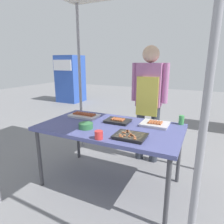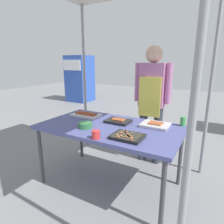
# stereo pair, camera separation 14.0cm
# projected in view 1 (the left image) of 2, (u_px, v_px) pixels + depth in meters

# --- Properties ---
(ground_plane) EXTENTS (18.00, 18.00, 0.00)m
(ground_plane) POSITION_uv_depth(u_px,v_px,m) (110.00, 183.00, 2.42)
(ground_plane) COLOR slate
(stall_table) EXTENTS (1.60, 0.90, 0.75)m
(stall_table) POSITION_uv_depth(u_px,v_px,m) (110.00, 130.00, 2.24)
(stall_table) COLOR #4C518C
(stall_table) RESTS_ON ground
(tray_grilled_sausages) EXTENTS (0.30, 0.22, 0.05)m
(tray_grilled_sausages) POSITION_uv_depth(u_px,v_px,m) (118.00, 121.00, 2.34)
(tray_grilled_sausages) COLOR black
(tray_grilled_sausages) RESTS_ON stall_table
(tray_meat_skewers) EXTENTS (0.31, 0.24, 0.04)m
(tray_meat_skewers) POSITION_uv_depth(u_px,v_px,m) (130.00, 136.00, 1.87)
(tray_meat_skewers) COLOR black
(tray_meat_skewers) RESTS_ON stall_table
(tray_pork_links) EXTENTS (0.38, 0.23, 0.05)m
(tray_pork_links) POSITION_uv_depth(u_px,v_px,m) (84.00, 115.00, 2.57)
(tray_pork_links) COLOR silver
(tray_pork_links) RESTS_ON stall_table
(tray_spring_rolls) EXTENTS (0.31, 0.26, 0.05)m
(tray_spring_rolls) POSITION_uv_depth(u_px,v_px,m) (155.00, 124.00, 2.23)
(tray_spring_rolls) COLOR silver
(tray_spring_rolls) RESTS_ON stall_table
(condiment_bowl) EXTENTS (0.16, 0.16, 0.06)m
(condiment_bowl) POSITION_uv_depth(u_px,v_px,m) (86.00, 126.00, 2.13)
(condiment_bowl) COLOR #33723F
(condiment_bowl) RESTS_ON stall_table
(drink_cup_near_edge) EXTENTS (0.08, 0.08, 0.08)m
(drink_cup_near_edge) POSITION_uv_depth(u_px,v_px,m) (99.00, 135.00, 1.84)
(drink_cup_near_edge) COLOR red
(drink_cup_near_edge) RESTS_ON stall_table
(drink_cup_by_wok) EXTENTS (0.06, 0.06, 0.11)m
(drink_cup_by_wok) POSITION_uv_depth(u_px,v_px,m) (181.00, 120.00, 2.26)
(drink_cup_by_wok) COLOR #3F994C
(drink_cup_by_wok) RESTS_ON stall_table
(vendor_woman) EXTENTS (0.52, 0.23, 1.67)m
(vendor_woman) POSITION_uv_depth(u_px,v_px,m) (149.00, 95.00, 2.75)
(vendor_woman) COLOR #333842
(vendor_woman) RESTS_ON ground
(neighbor_stall_left) EXTENTS (0.83, 0.82, 1.67)m
(neighbor_stall_left) POSITION_uv_depth(u_px,v_px,m) (70.00, 79.00, 7.16)
(neighbor_stall_left) COLOR #2D51B2
(neighbor_stall_left) RESTS_ON ground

